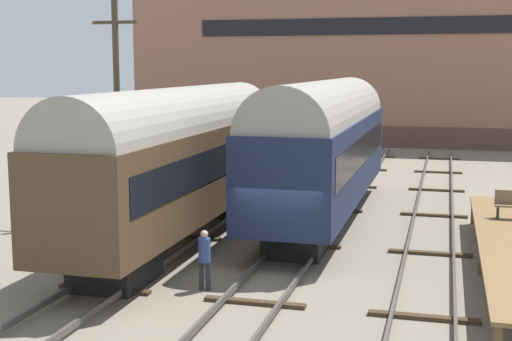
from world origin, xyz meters
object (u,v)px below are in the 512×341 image
object	(u,v)px
train_car_navy	(324,142)
utility_pole	(117,105)
train_car_brown	(179,155)
person_worker	(204,254)

from	to	relation	value
train_car_navy	utility_pole	distance (m)	7.97
utility_pole	train_car_brown	bearing A→B (deg)	-37.14
train_car_navy	utility_pole	bearing A→B (deg)	-166.14
train_car_brown	utility_pole	bearing A→B (deg)	142.86
train_car_navy	train_car_brown	xyz separation A→B (m)	(-4.13, -4.52, -0.07)
person_worker	utility_pole	size ratio (longest dim) A/B	0.19
train_car_brown	person_worker	size ratio (longest dim) A/B	9.22
train_car_navy	train_car_brown	bearing A→B (deg)	-132.39
train_car_brown	person_worker	bearing A→B (deg)	-62.10
utility_pole	train_car_navy	bearing A→B (deg)	13.86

